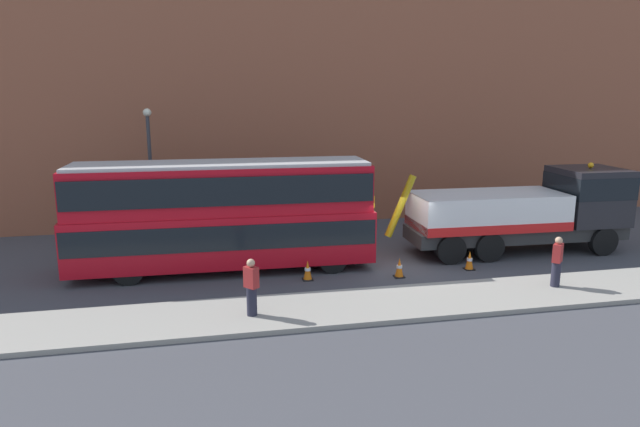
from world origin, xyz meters
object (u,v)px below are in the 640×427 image
pedestrian_onlooker (251,288)px  traffic_cone_midway (399,268)px  double_decker_bus (223,212)px  traffic_cone_near_truck (469,261)px  street_lamp (150,162)px  pedestrian_bystander (557,262)px  traffic_cone_near_bus (308,271)px  recovery_tow_truck (527,210)px

pedestrian_onlooker → traffic_cone_midway: bearing=-13.3°
double_decker_bus → pedestrian_onlooker: 5.14m
traffic_cone_near_truck → street_lamp: (-11.91, 7.25, 3.13)m
pedestrian_bystander → traffic_cone_near_bus: (-7.93, 2.77, -0.64)m
pedestrian_onlooker → street_lamp: bearing=68.6°
recovery_tow_truck → street_lamp: street_lamp is taller
double_decker_bus → traffic_cone_near_bus: size_ratio=15.41×
pedestrian_bystander → traffic_cone_near_truck: size_ratio=2.38×
traffic_cone_near_bus → traffic_cone_near_truck: 6.16m
traffic_cone_near_truck → pedestrian_onlooker: bearing=-159.8°
recovery_tow_truck → street_lamp: bearing=161.9°
double_decker_bus → pedestrian_bystander: double_decker_bus is taller
pedestrian_onlooker → traffic_cone_near_truck: bearing=-19.9°
pedestrian_bystander → street_lamp: 17.09m
traffic_cone_near_bus → street_lamp: 9.71m
pedestrian_onlooker → traffic_cone_near_bus: 3.94m
recovery_tow_truck → pedestrian_bystander: 4.88m
street_lamp → double_decker_bus: bearing=-61.5°
recovery_tow_truck → pedestrian_onlooker: size_ratio=5.95×
traffic_cone_near_bus → recovery_tow_truck: bearing=10.5°
traffic_cone_near_bus → street_lamp: size_ratio=0.12×
traffic_cone_near_bus → traffic_cone_near_truck: (6.16, -0.08, 0.00)m
recovery_tow_truck → traffic_cone_midway: size_ratio=14.13×
double_decker_bus → pedestrian_onlooker: (0.57, -4.95, -1.25)m
recovery_tow_truck → traffic_cone_midway: bearing=-159.9°
pedestrian_onlooker → pedestrian_bystander: (10.18, 0.41, 0.00)m
traffic_cone_near_bus → traffic_cone_midway: same height
traffic_cone_midway → street_lamp: 12.18m
recovery_tow_truck → double_decker_bus: double_decker_bus is taller
pedestrian_onlooker → double_decker_bus: bearing=56.5°
street_lamp → traffic_cone_near_truck: bearing=-31.4°
double_decker_bus → traffic_cone_midway: size_ratio=15.41×
pedestrian_onlooker → traffic_cone_near_truck: 8.99m
recovery_tow_truck → double_decker_bus: (-12.39, 0.01, 0.47)m
traffic_cone_near_truck → double_decker_bus: bearing=168.3°
traffic_cone_near_bus → street_lamp: (-5.75, 7.18, 3.13)m
pedestrian_onlooker → traffic_cone_midway: pedestrian_onlooker is taller
traffic_cone_near_bus → traffic_cone_midway: bearing=-6.6°
double_decker_bus → traffic_cone_near_truck: 9.36m
pedestrian_onlooker → traffic_cone_near_truck: size_ratio=2.38×
traffic_cone_near_truck → street_lamp: 14.29m
pedestrian_onlooker → traffic_cone_midway: size_ratio=2.38×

